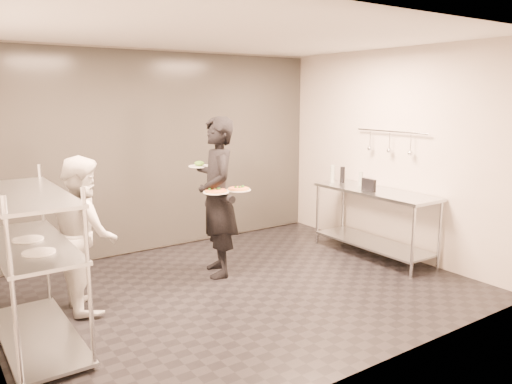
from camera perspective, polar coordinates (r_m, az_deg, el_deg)
room_shell at (r=6.45m, az=-7.62°, el=3.97°), size 5.00×4.00×2.80m
pass_rack at (r=4.80m, az=-24.24°, el=-7.04°), size 0.60×1.60×1.50m
prep_counter at (r=6.98m, az=13.36°, el=-2.17°), size 0.60×1.80×0.92m
utensil_rail at (r=7.02m, az=15.06°, el=5.45°), size 0.07×1.20×0.31m
waiter at (r=6.04m, az=-4.41°, el=-0.60°), size 0.66×0.81×1.93m
chef at (r=5.40m, az=-18.99°, el=-4.45°), size 0.67×0.83×1.59m
pizza_plate_near at (r=5.82m, az=-4.59°, el=0.08°), size 0.30×0.30×0.05m
pizza_plate_far at (r=5.96m, az=-2.00°, el=0.33°), size 0.29×0.29×0.05m
salad_plate at (r=6.23m, az=-6.50°, el=3.13°), size 0.27×0.27×0.07m
pos_monitor at (r=6.82m, az=12.75°, el=0.81°), size 0.06×0.23×0.17m
bottle_green at (r=7.42m, az=8.76°, el=2.10°), size 0.07×0.07×0.25m
bottle_clear at (r=7.24m, az=11.88°, el=1.53°), size 0.06×0.06×0.19m
bottle_dark at (r=7.40m, az=9.85°, el=1.96°), size 0.07×0.07×0.23m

